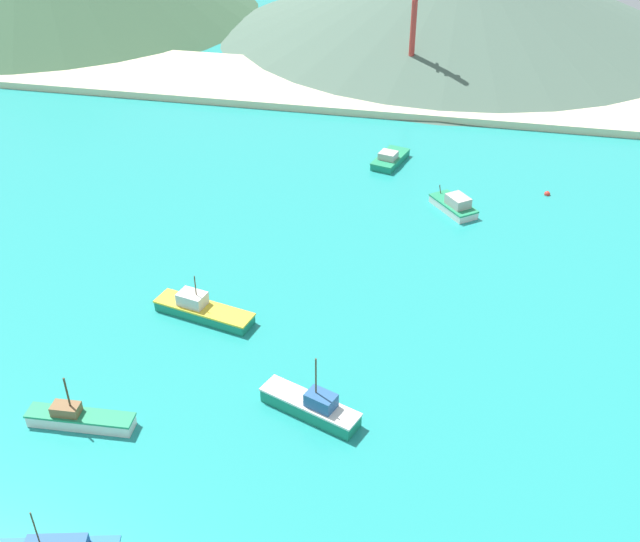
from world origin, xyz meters
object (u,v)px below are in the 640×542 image
fishing_boat_6 (202,310)px  buoy_0 (547,194)px  fishing_boat_3 (390,159)px  fishing_boat_8 (79,418)px  fishing_boat_2 (312,406)px  radio_tower (414,17)px  fishing_boat_4 (455,205)px

fishing_boat_6 → buoy_0: (35.31, 34.78, -0.69)m
fishing_boat_3 → fishing_boat_8: bearing=-108.2°
fishing_boat_2 → fishing_boat_8: (-18.86, -5.36, -0.18)m
fishing_boat_8 → radio_tower: 90.91m
buoy_0 → fishing_boat_4: bearing=-149.1°
fishing_boat_8 → radio_tower: radio_tower is taller
fishing_boat_6 → fishing_boat_8: 17.49m
fishing_boat_2 → fishing_boat_4: 40.37m
fishing_boat_4 → buoy_0: (11.70, 7.01, -0.73)m
fishing_boat_4 → buoy_0: size_ratio=9.23×
fishing_boat_3 → fishing_boat_6: 42.40m
fishing_boat_3 → radio_tower: size_ratio=0.32×
fishing_boat_6 → fishing_boat_3: bearing=71.0°
fishing_boat_2 → fishing_boat_4: (9.67, 39.19, -0.07)m
fishing_boat_2 → fishing_boat_8: fishing_boat_2 is taller
fishing_boat_2 → fishing_boat_3: bearing=90.2°
fishing_boat_4 → fishing_boat_8: 52.91m
fishing_boat_8 → fishing_boat_3: bearing=71.8°
fishing_boat_3 → fishing_boat_6: bearing=-109.0°
fishing_boat_3 → fishing_boat_4: size_ratio=1.10×
fishing_boat_4 → fishing_boat_2: bearing=-103.9°
fishing_boat_4 → buoy_0: 13.66m
buoy_0 → radio_tower: radio_tower is taller
fishing_boat_2 → fishing_boat_8: size_ratio=1.00×
fishing_boat_4 → fishing_boat_6: (-23.61, -27.77, -0.04)m
fishing_boat_2 → fishing_boat_4: fishing_boat_2 is taller
fishing_boat_2 → fishing_boat_6: bearing=140.7°
fishing_boat_2 → radio_tower: (-0.92, 83.00, 11.46)m
fishing_boat_4 → fishing_boat_6: fishing_boat_6 is taller
buoy_0 → radio_tower: size_ratio=0.03×
buoy_0 → fishing_boat_6: bearing=-135.4°
buoy_0 → fishing_boat_2: bearing=-114.8°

